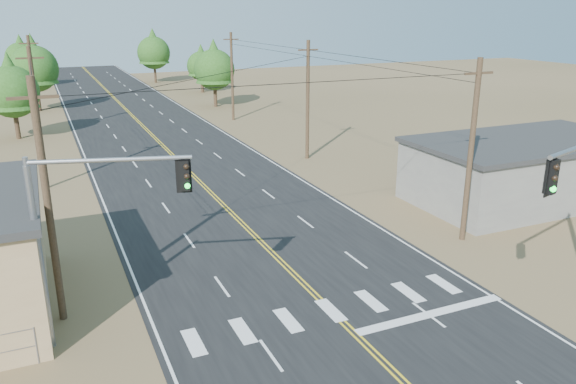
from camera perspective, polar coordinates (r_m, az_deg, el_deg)
road at (r=43.74m, az=-9.36°, el=1.43°), size 15.00×200.00×0.02m
building_right at (r=40.97m, az=22.91°, el=2.00°), size 15.00×8.00×4.00m
utility_pole_left_near at (r=23.80m, az=-23.23°, el=-0.98°), size 1.80×0.30×10.00m
utility_pole_left_mid at (r=43.30m, az=-24.05°, el=6.90°), size 1.80×0.30×10.00m
utility_pole_left_far at (r=63.11m, az=-24.37°, el=9.86°), size 1.80×0.30×10.00m
utility_pole_right_near at (r=31.63m, az=18.09°, el=4.01°), size 1.80×0.30×10.00m
utility_pole_right_mid at (r=48.05m, az=2.01°, el=9.37°), size 1.80×0.30×10.00m
utility_pole_right_far at (r=66.46m, az=-5.70°, el=11.66°), size 1.80×0.30×10.00m
signal_mast_left at (r=21.52m, az=-20.18°, el=-2.83°), size 5.58×1.86×7.46m
tree_left_near at (r=62.09m, az=-26.31°, el=9.60°), size 5.13×5.13×8.55m
tree_left_mid at (r=79.06m, az=-24.43°, el=11.77°), size 5.82×5.82×9.70m
tree_left_far at (r=105.54m, az=-25.47°, el=12.46°), size 5.22×5.22×8.70m
tree_right_near at (r=76.34m, az=-7.52°, el=12.63°), size 5.33×5.33×8.89m
tree_right_mid at (r=90.64m, az=-8.80°, el=12.83°), size 4.48×4.48×7.47m
tree_right_far at (r=104.98m, az=-13.51°, el=13.91°), size 5.70×5.70×9.51m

